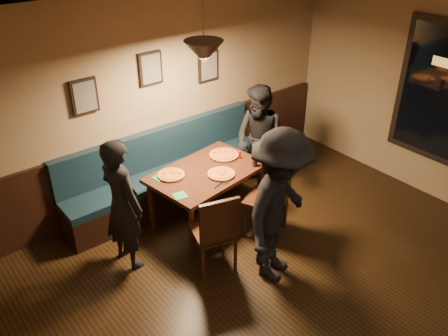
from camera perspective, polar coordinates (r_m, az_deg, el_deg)
name	(u,v)px	position (r m, az deg, el deg)	size (l,w,h in m)	color
ceiling	(417,59)	(3.32, 22.61, 12.19)	(7.00, 7.00, 0.00)	silver
wall_back	(152,101)	(6.19, -8.81, 8.08)	(6.00, 6.00, 0.00)	#8C704F
wainscot	(158,162)	(6.56, -8.07, 0.71)	(5.88, 0.06, 1.00)	black
booth_bench	(169,170)	(6.35, -6.80, -0.23)	(3.00, 0.60, 1.00)	#0F232D
picture_left	(84,96)	(5.70, -16.73, 8.41)	(0.32, 0.04, 0.42)	black
picture_center	(150,68)	(6.01, -9.00, 11.97)	(0.32, 0.04, 0.42)	black
picture_right	(208,66)	(6.53, -1.96, 12.39)	(0.32, 0.04, 0.42)	black
pendant_lamp	(204,52)	(5.20, -2.48, 14.02)	(0.44, 0.44, 0.25)	black
dining_table	(207,196)	(6.00, -2.09, -3.42)	(1.40, 0.90, 0.75)	black
chair_near_left	(213,230)	(5.21, -1.36, -7.56)	(0.45, 0.45, 1.02)	black
chair_near_right	(266,198)	(5.72, 5.19, -3.67)	(0.46, 0.46, 1.04)	black
diner_left	(122,205)	(5.22, -12.36, -4.39)	(0.58, 0.38, 1.59)	black
diner_right	(260,141)	(6.46, 4.38, 3.35)	(0.76, 0.60, 1.57)	black
diner_front	(279,207)	(4.92, 6.77, -4.82)	(1.15, 0.66, 1.78)	black
pizza_a	(171,175)	(5.71, -6.50, -0.83)	(0.33, 0.33, 0.04)	orange
pizza_b	(221,174)	(5.69, -0.34, -0.72)	(0.34, 0.34, 0.04)	orange
pizza_c	(224,155)	(6.11, -0.02, 1.63)	(0.38, 0.38, 0.04)	orange
soda_glass	(255,161)	(5.87, 3.82, 0.87)	(0.07, 0.07, 0.15)	black
tabasco_bottle	(240,154)	(6.04, 1.92, 1.72)	(0.03, 0.03, 0.13)	#940704
napkin_a	(160,177)	(5.71, -7.90, -1.15)	(0.15, 0.15, 0.01)	#217D3D
napkin_b	(180,196)	(5.34, -5.39, -3.39)	(0.15, 0.15, 0.01)	#217F40
cutlery_set	(223,183)	(5.54, -0.07, -1.86)	(0.02, 0.21, 0.00)	silver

